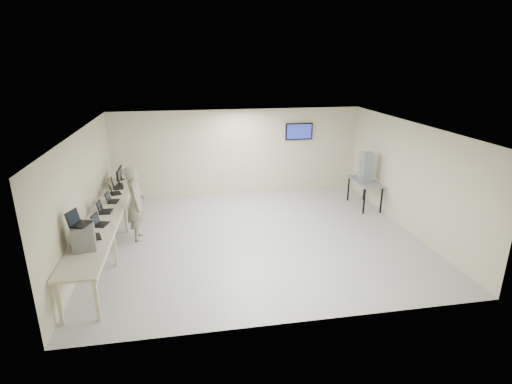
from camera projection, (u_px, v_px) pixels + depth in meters
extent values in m
cube|color=#BABABA|center=(257.00, 237.00, 10.13)|extent=(8.00, 7.00, 0.01)
cube|color=white|center=(258.00, 127.00, 9.24)|extent=(8.00, 7.00, 0.01)
cube|color=beige|center=(238.00, 153.00, 12.95)|extent=(8.00, 0.01, 2.80)
cube|color=beige|center=(296.00, 249.00, 6.42)|extent=(8.00, 0.01, 2.80)
cube|color=beige|center=(84.00, 194.00, 9.03)|extent=(0.01, 7.00, 2.80)
cube|color=beige|center=(409.00, 177.00, 10.35)|extent=(0.01, 7.00, 2.80)
cube|color=black|center=(299.00, 131.00, 13.06)|extent=(0.15, 0.04, 0.15)
cube|color=black|center=(299.00, 131.00, 13.02)|extent=(0.90, 0.06, 0.55)
cube|color=navy|center=(299.00, 132.00, 12.99)|extent=(0.82, 0.01, 0.47)
cube|color=#BCB49B|center=(105.00, 214.00, 9.26)|extent=(0.75, 6.00, 0.04)
cube|color=beige|center=(122.00, 214.00, 9.33)|extent=(0.02, 6.00, 0.06)
cube|color=beige|center=(59.00, 303.00, 6.69)|extent=(0.06, 0.06, 0.86)
cube|color=beige|center=(97.00, 299.00, 6.79)|extent=(0.06, 0.06, 0.86)
cube|color=beige|center=(85.00, 250.00, 8.51)|extent=(0.06, 0.06, 0.86)
cube|color=beige|center=(115.00, 248.00, 8.61)|extent=(0.06, 0.06, 0.86)
cube|color=beige|center=(101.00, 219.00, 10.19)|extent=(0.06, 0.06, 0.86)
cube|color=beige|center=(126.00, 217.00, 10.29)|extent=(0.06, 0.06, 0.86)
cube|color=beige|center=(113.00, 194.00, 12.01)|extent=(0.06, 0.06, 0.86)
cube|color=beige|center=(134.00, 193.00, 12.11)|extent=(0.06, 0.06, 0.86)
cube|color=slate|center=(83.00, 237.00, 7.49)|extent=(0.49, 0.53, 0.48)
cube|color=black|center=(81.00, 224.00, 7.40)|extent=(0.38, 0.44, 0.02)
cube|color=black|center=(73.00, 217.00, 7.34)|extent=(0.19, 0.35, 0.27)
cube|color=black|center=(74.00, 217.00, 7.34)|extent=(0.15, 0.31, 0.22)
cube|color=black|center=(94.00, 237.00, 8.00)|extent=(0.36, 0.42, 0.02)
cube|color=black|center=(86.00, 231.00, 7.93)|extent=(0.17, 0.34, 0.26)
cube|color=black|center=(87.00, 231.00, 7.94)|extent=(0.14, 0.30, 0.21)
cube|color=black|center=(102.00, 224.00, 8.62)|extent=(0.31, 0.38, 0.02)
cube|color=black|center=(95.00, 219.00, 8.56)|extent=(0.14, 0.32, 0.24)
cube|color=black|center=(96.00, 219.00, 8.56)|extent=(0.11, 0.28, 0.20)
cube|color=black|center=(106.00, 212.00, 9.34)|extent=(0.28, 0.37, 0.02)
cube|color=black|center=(100.00, 206.00, 9.27)|extent=(0.08, 0.34, 0.26)
cube|color=black|center=(100.00, 206.00, 9.27)|extent=(0.06, 0.30, 0.21)
cube|color=black|center=(113.00, 201.00, 10.01)|extent=(0.27, 0.36, 0.02)
cube|color=black|center=(108.00, 197.00, 9.95)|extent=(0.10, 0.32, 0.24)
cube|color=black|center=(108.00, 197.00, 9.95)|extent=(0.08, 0.28, 0.20)
cube|color=black|center=(116.00, 193.00, 10.61)|extent=(0.35, 0.41, 0.02)
cube|color=black|center=(110.00, 189.00, 10.54)|extent=(0.16, 0.33, 0.25)
cube|color=black|center=(111.00, 189.00, 10.55)|extent=(0.14, 0.29, 0.21)
cube|color=black|center=(118.00, 187.00, 11.08)|extent=(0.33, 0.42, 0.02)
cube|color=black|center=(113.00, 183.00, 11.00)|extent=(0.13, 0.37, 0.27)
cube|color=black|center=(113.00, 183.00, 11.01)|extent=(0.10, 0.32, 0.23)
cylinder|color=black|center=(119.00, 184.00, 11.39)|extent=(0.18, 0.18, 0.01)
cube|color=black|center=(119.00, 181.00, 11.37)|extent=(0.04, 0.03, 0.15)
cube|color=black|center=(118.00, 175.00, 11.31)|extent=(0.05, 0.41, 0.27)
cube|color=black|center=(119.00, 175.00, 11.31)|extent=(0.00, 0.37, 0.23)
cylinder|color=black|center=(122.00, 180.00, 11.81)|extent=(0.18, 0.18, 0.01)
cube|color=black|center=(121.00, 177.00, 11.79)|extent=(0.04, 0.03, 0.15)
cube|color=black|center=(121.00, 171.00, 11.73)|extent=(0.05, 0.41, 0.27)
cube|color=black|center=(121.00, 171.00, 11.74)|extent=(0.00, 0.37, 0.23)
imported|color=gray|center=(136.00, 203.00, 9.79)|extent=(0.52, 0.73, 1.89)
cube|color=gray|center=(365.00, 181.00, 12.00)|extent=(0.64, 1.36, 0.04)
cube|color=black|center=(364.00, 201.00, 11.54)|extent=(0.04, 0.04, 0.78)
cube|color=black|center=(348.00, 189.00, 12.63)|extent=(0.04, 0.04, 0.78)
cube|color=black|center=(381.00, 200.00, 11.63)|extent=(0.04, 0.04, 0.78)
cube|color=black|center=(364.00, 188.00, 12.71)|extent=(0.04, 0.04, 0.78)
cube|color=#909CA8|center=(365.00, 178.00, 11.96)|extent=(0.33, 0.37, 0.17)
cube|color=#909CA8|center=(366.00, 173.00, 11.90)|extent=(0.33, 0.37, 0.17)
cube|color=#909CA8|center=(366.00, 167.00, 11.85)|extent=(0.33, 0.37, 0.17)
cube|color=#909CA8|center=(367.00, 161.00, 11.79)|extent=(0.33, 0.37, 0.17)
cube|color=#909CA8|center=(367.00, 155.00, 11.74)|extent=(0.33, 0.37, 0.17)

